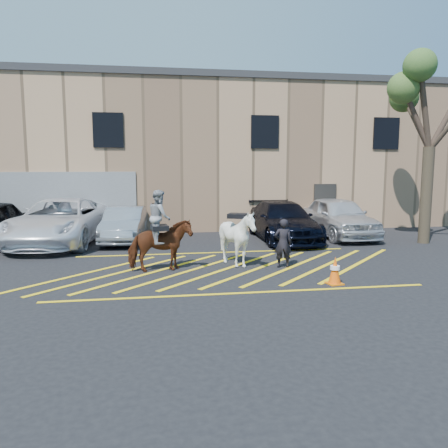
{
  "coord_description": "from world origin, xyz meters",
  "views": [
    {
      "loc": [
        -2.06,
        -12.9,
        3.1
      ],
      "look_at": [
        0.03,
        0.2,
        1.3
      ],
      "focal_mm": 35.0,
      "sensor_mm": 36.0,
      "label": 1
    }
  ],
  "objects": [
    {
      "name": "saddled_white",
      "position": [
        0.42,
        0.05,
        0.88
      ],
      "size": [
        1.92,
        2.02,
        1.76
      ],
      "color": "white",
      "rests_on": "ground"
    },
    {
      "name": "car_white_pickup",
      "position": [
        -5.75,
        4.97,
        0.89
      ],
      "size": [
        3.73,
        6.72,
        1.78
      ],
      "primitive_type": "imported",
      "rotation": [
        0.0,
        0.0,
        -0.13
      ],
      "color": "white",
      "rests_on": "ground"
    },
    {
      "name": "car_blue_suv",
      "position": [
        3.19,
        4.52,
        0.79
      ],
      "size": [
        2.23,
        5.43,
        1.57
      ],
      "primitive_type": "imported",
      "rotation": [
        0.0,
        0.0,
        -0.01
      ],
      "color": "black",
      "rests_on": "ground"
    },
    {
      "name": "car_white_suv",
      "position": [
        5.81,
        4.91,
        0.86
      ],
      "size": [
        2.09,
        5.08,
        1.72
      ],
      "primitive_type": "imported",
      "rotation": [
        0.0,
        0.0,
        0.01
      ],
      "color": "silver",
      "rests_on": "ground"
    },
    {
      "name": "warehouse",
      "position": [
        -0.01,
        11.99,
        3.65
      ],
      "size": [
        32.42,
        10.2,
        7.3
      ],
      "color": "tan",
      "rests_on": "ground"
    },
    {
      "name": "tree",
      "position": [
        8.54,
        2.86,
        5.69
      ],
      "size": [
        3.99,
        4.37,
        7.31
      ],
      "color": "#493D2C",
      "rests_on": "ground"
    },
    {
      "name": "car_silver_sedan",
      "position": [
        -3.29,
        5.1,
        0.7
      ],
      "size": [
        1.8,
        4.36,
        1.4
      ],
      "primitive_type": "imported",
      "rotation": [
        0.0,
        0.0,
        -0.08
      ],
      "color": "#9499A1",
      "rests_on": "ground"
    },
    {
      "name": "ground",
      "position": [
        0.0,
        0.0,
        0.0
      ],
      "size": [
        90.0,
        90.0,
        0.0
      ],
      "primitive_type": "plane",
      "color": "black",
      "rests_on": "ground"
    },
    {
      "name": "hatching_zone",
      "position": [
        -0.0,
        -0.3,
        0.01
      ],
      "size": [
        12.6,
        5.12,
        0.01
      ],
      "color": "yellow",
      "rests_on": "ground"
    },
    {
      "name": "handler",
      "position": [
        1.76,
        -0.33,
        0.75
      ],
      "size": [
        0.59,
        0.44,
        1.49
      ],
      "primitive_type": "imported",
      "rotation": [
        0.0,
        0.0,
        2.98
      ],
      "color": "black",
      "rests_on": "ground"
    },
    {
      "name": "mounted_bay",
      "position": [
        -1.94,
        -0.26,
        0.97
      ],
      "size": [
        1.91,
        1.08,
        2.4
      ],
      "color": "#5C2A15",
      "rests_on": "ground"
    },
    {
      "name": "traffic_cone",
      "position": [
        2.56,
        -2.37,
        0.37
      ],
      "size": [
        0.44,
        0.44,
        0.73
      ],
      "color": "orange",
      "rests_on": "ground"
    }
  ]
}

